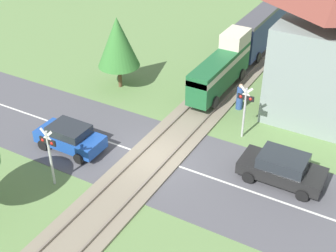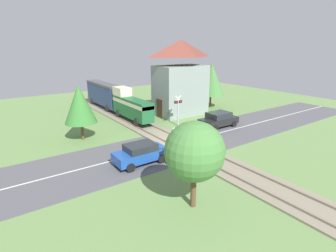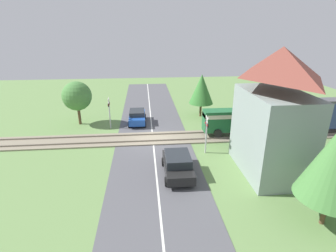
{
  "view_description": "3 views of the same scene",
  "coord_description": "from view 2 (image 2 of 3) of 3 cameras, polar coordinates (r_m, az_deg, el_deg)",
  "views": [
    {
      "loc": [
        10.05,
        -16.3,
        14.39
      ],
      "look_at": [
        0.0,
        1.36,
        1.2
      ],
      "focal_mm": 50.0,
      "sensor_mm": 36.0,
      "label": 1
    },
    {
      "loc": [
        -12.19,
        -15.9,
        7.72
      ],
      "look_at": [
        0.0,
        1.36,
        1.2
      ],
      "focal_mm": 28.0,
      "sensor_mm": 36.0,
      "label": 2
    },
    {
      "loc": [
        21.52,
        -0.65,
        9.43
      ],
      "look_at": [
        0.0,
        1.36,
        1.2
      ],
      "focal_mm": 28.0,
      "sensor_mm": 36.0,
      "label": 3
    }
  ],
  "objects": [
    {
      "name": "ground_plane",
      "position": [
        21.47,
        2.11,
        -3.94
      ],
      "size": [
        60.0,
        60.0,
        0.0
      ],
      "primitive_type": "plane",
      "color": "#66894C"
    },
    {
      "name": "road_surface",
      "position": [
        21.46,
        2.11,
        -3.92
      ],
      "size": [
        48.0,
        6.4,
        0.02
      ],
      "color": "#515156",
      "rests_on": "ground_plane"
    },
    {
      "name": "track_bed",
      "position": [
        21.44,
        2.11,
        -3.77
      ],
      "size": [
        2.8,
        48.0,
        0.24
      ],
      "color": "gray",
      "rests_on": "ground_plane"
    },
    {
      "name": "train",
      "position": [
        31.17,
        -11.61,
        5.97
      ],
      "size": [
        1.58,
        14.89,
        3.18
      ],
      "color": "#1E6033",
      "rests_on": "track_bed"
    },
    {
      "name": "car_near_crossing",
      "position": [
        17.91,
        -6.0,
        -5.88
      ],
      "size": [
        3.64,
        1.79,
        1.39
      ],
      "color": "#1E4CA8",
      "rests_on": "ground_plane"
    },
    {
      "name": "car_far_side",
      "position": [
        26.16,
        10.95,
        1.44
      ],
      "size": [
        3.97,
        1.96,
        1.48
      ],
      "color": "black",
      "rests_on": "ground_plane"
    },
    {
      "name": "crossing_signal_west_approach",
      "position": [
        15.98,
        2.09,
        -3.9
      ],
      "size": [
        0.9,
        0.18,
        3.09
      ],
      "color": "#B7B7B7",
      "rests_on": "ground_plane"
    },
    {
      "name": "crossing_signal_east_approach",
      "position": [
        25.79,
        2.21,
        4.28
      ],
      "size": [
        0.9,
        0.18,
        3.09
      ],
      "color": "#B7B7B7",
      "rests_on": "ground_plane"
    },
    {
      "name": "station_building",
      "position": [
        30.08,
        2.75,
        10.17
      ],
      "size": [
        6.17,
        3.79,
        8.34
      ],
      "color": "gray",
      "rests_on": "ground_plane"
    },
    {
      "name": "pedestrian_by_station",
      "position": [
        27.53,
        -3.37,
        2.46
      ],
      "size": [
        0.41,
        0.41,
        1.66
      ],
      "color": "#2D4C8E",
      "rests_on": "ground_plane"
    },
    {
      "name": "tree_by_station",
      "position": [
        34.05,
        9.42,
        10.01
      ],
      "size": [
        3.32,
        3.32,
        5.62
      ],
      "color": "brown",
      "rests_on": "ground_plane"
    },
    {
      "name": "tree_roadside_hedge",
      "position": [
        22.83,
        -18.68,
        4.52
      ],
      "size": [
        2.65,
        2.65,
        4.68
      ],
      "color": "brown",
      "rests_on": "ground_plane"
    },
    {
      "name": "tree_beyond_track",
      "position": [
        12.41,
        5.8,
        -5.55
      ],
      "size": [
        2.9,
        2.9,
        4.41
      ],
      "color": "brown",
      "rests_on": "ground_plane"
    }
  ]
}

